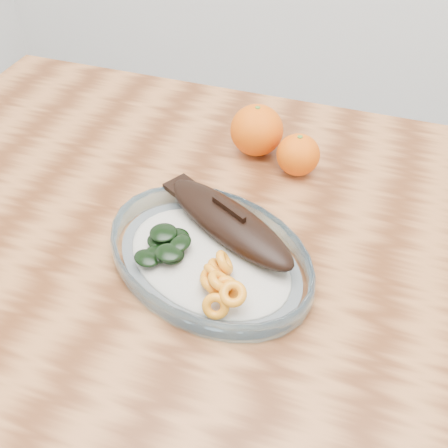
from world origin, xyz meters
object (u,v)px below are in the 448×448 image
at_px(plated_meal, 210,253).
at_px(orange_left, 257,130).
at_px(dining_table, 233,287).
at_px(orange_right, 298,155).

distance_m(plated_meal, orange_left, 0.27).
bearing_deg(plated_meal, dining_table, 97.72).
bearing_deg(plated_meal, orange_right, 99.03).
xyz_separation_m(dining_table, orange_right, (0.05, 0.18, 0.13)).
xyz_separation_m(dining_table, orange_left, (-0.03, 0.21, 0.14)).
height_order(dining_table, orange_right, orange_right).
bearing_deg(orange_right, dining_table, -104.43).
xyz_separation_m(plated_meal, orange_left, (-0.02, 0.26, 0.02)).
height_order(orange_left, orange_right, orange_left).
bearing_deg(plated_meal, orange_left, 117.18).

